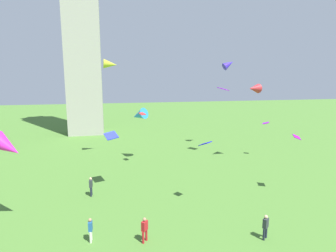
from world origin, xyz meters
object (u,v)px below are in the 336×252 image
(kite_flying_5, at_px, (142,114))
(kite_flying_9, at_px, (297,137))
(person_3, at_px, (145,228))
(person_2, at_px, (90,228))
(kite_flying_2, at_px, (110,64))
(kite_flying_1, at_px, (7,146))
(kite_flying_3, at_px, (266,123))
(kite_flying_6, at_px, (254,89))
(kite_flying_4, at_px, (223,89))
(kite_flying_8, at_px, (229,64))
(person_1, at_px, (265,225))
(kite_flying_7, at_px, (139,115))
(kite_flying_10, at_px, (205,144))
(kite_flying_0, at_px, (111,135))
(person_0, at_px, (91,185))

(kite_flying_5, bearing_deg, kite_flying_9, -154.56)
(person_3, bearing_deg, person_2, -61.97)
(person_2, relative_size, kite_flying_2, 0.89)
(kite_flying_1, height_order, kite_flying_3, kite_flying_1)
(kite_flying_6, distance_m, kite_flying_9, 11.11)
(kite_flying_4, distance_m, kite_flying_8, 5.99)
(person_1, bearing_deg, kite_flying_5, -106.98)
(kite_flying_7, xyz_separation_m, kite_flying_8, (14.26, 3.32, 7.00))
(kite_flying_1, distance_m, kite_flying_4, 27.08)
(kite_flying_1, height_order, kite_flying_6, kite_flying_6)
(kite_flying_4, bearing_deg, person_1, -51.18)
(kite_flying_4, relative_size, kite_flying_7, 0.62)
(kite_flying_4, bearing_deg, kite_flying_8, 112.01)
(person_2, xyz_separation_m, person_3, (3.53, -0.87, 0.04))
(kite_flying_6, relative_size, kite_flying_10, 1.70)
(kite_flying_0, relative_size, kite_flying_7, 0.63)
(person_2, bearing_deg, kite_flying_2, -3.06)
(person_3, bearing_deg, person_1, 121.21)
(person_0, relative_size, person_3, 1.03)
(person_1, height_order, kite_flying_10, kite_flying_10)
(kite_flying_8, distance_m, kite_flying_10, 22.36)
(person_1, bearing_deg, kite_flying_8, -144.50)
(kite_flying_1, height_order, kite_flying_2, kite_flying_2)
(person_0, height_order, kite_flying_2, kite_flying_2)
(person_2, distance_m, kite_flying_8, 31.70)
(kite_flying_4, xyz_separation_m, kite_flying_8, (2.59, 4.05, 3.57))
(person_1, relative_size, kite_flying_1, 0.64)
(person_1, height_order, kite_flying_3, kite_flying_3)
(person_3, relative_size, kite_flying_10, 1.46)
(kite_flying_1, bearing_deg, kite_flying_4, -38.07)
(kite_flying_2, xyz_separation_m, kite_flying_4, (15.15, -2.03, -3.24))
(person_3, height_order, kite_flying_5, kite_flying_5)
(kite_flying_4, height_order, kite_flying_8, kite_flying_8)
(person_3, height_order, kite_flying_4, kite_flying_4)
(person_3, relative_size, kite_flying_0, 0.97)
(kite_flying_5, distance_m, kite_flying_9, 17.31)
(person_3, xyz_separation_m, kite_flying_6, (16.28, 14.78, 8.66))
(person_2, relative_size, kite_flying_5, 1.62)
(person_3, relative_size, kite_flying_5, 1.70)
(kite_flying_3, relative_size, kite_flying_5, 0.97)
(kite_flying_2, distance_m, kite_flying_7, 7.63)
(kite_flying_8, distance_m, kite_flying_9, 19.46)
(person_2, bearing_deg, kite_flying_0, -7.55)
(person_3, bearing_deg, kite_flying_1, -73.23)
(kite_flying_2, bearing_deg, kite_flying_6, -109.85)
(kite_flying_4, xyz_separation_m, kite_flying_6, (2.59, -3.61, 0.15))
(kite_flying_1, distance_m, kite_flying_8, 32.04)
(person_0, relative_size, person_2, 1.08)
(kite_flying_2, xyz_separation_m, kite_flying_7, (3.48, -1.30, -6.66))
(person_1, distance_m, person_2, 11.83)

